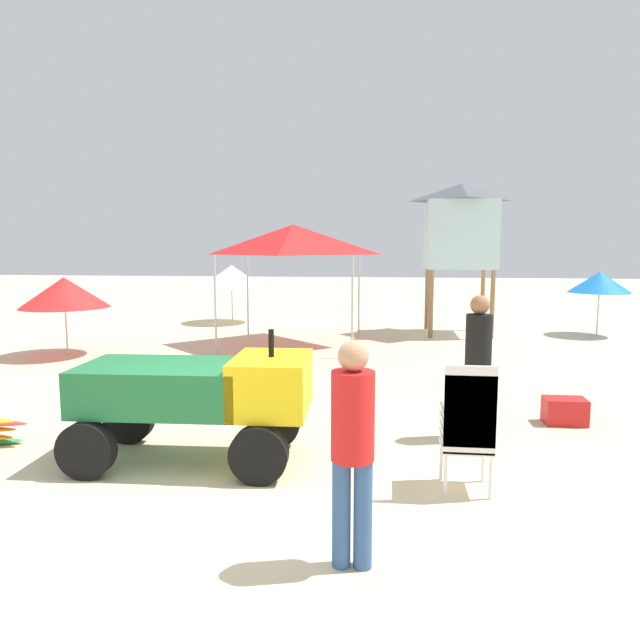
% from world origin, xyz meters
% --- Properties ---
extents(ground, '(80.00, 80.00, 0.00)m').
position_xyz_m(ground, '(0.00, 0.00, 0.00)').
color(ground, beige).
extents(utility_cart, '(2.59, 1.37, 1.50)m').
position_xyz_m(utility_cart, '(-0.47, 0.88, 0.78)').
color(utility_cart, '#1E6B38').
rests_on(utility_cart, ground).
extents(stacked_plastic_chairs, '(0.48, 0.48, 1.29)m').
position_xyz_m(stacked_plastic_chairs, '(2.35, 0.35, 0.74)').
color(stacked_plastic_chairs, white).
rests_on(stacked_plastic_chairs, ground).
extents(lifeguard_near_left, '(0.32, 0.32, 1.80)m').
position_xyz_m(lifeguard_near_left, '(2.69, 2.02, 1.04)').
color(lifeguard_near_left, black).
rests_on(lifeguard_near_left, ground).
extents(lifeguard_near_center, '(0.32, 0.32, 1.72)m').
position_xyz_m(lifeguard_near_center, '(1.33, -1.07, 0.99)').
color(lifeguard_near_center, '#33598C').
rests_on(lifeguard_near_center, ground).
extents(popup_canopy, '(3.05, 3.05, 2.91)m').
position_xyz_m(popup_canopy, '(-0.65, 8.61, 2.54)').
color(popup_canopy, '#B2B2B7').
rests_on(popup_canopy, ground).
extents(lifeguard_tower, '(1.98, 1.98, 4.04)m').
position_xyz_m(lifeguard_tower, '(3.51, 10.92, 2.92)').
color(lifeguard_tower, olive).
rests_on(lifeguard_tower, ground).
extents(beach_umbrella_left, '(1.61, 1.61, 1.72)m').
position_xyz_m(beach_umbrella_left, '(7.22, 11.02, 1.44)').
color(beach_umbrella_left, beige).
rests_on(beach_umbrella_left, ground).
extents(beach_umbrella_mid, '(1.90, 1.90, 1.73)m').
position_xyz_m(beach_umbrella_mid, '(-5.40, 6.69, 1.39)').
color(beach_umbrella_mid, beige).
rests_on(beach_umbrella_mid, ground).
extents(beach_umbrella_far, '(2.01, 2.01, 1.81)m').
position_xyz_m(beach_umbrella_far, '(-3.24, 12.51, 1.46)').
color(beach_umbrella_far, beige).
rests_on(beach_umbrella_far, ground).
extents(cooler_box, '(0.54, 0.36, 0.35)m').
position_xyz_m(cooler_box, '(3.98, 2.78, 0.18)').
color(cooler_box, red).
rests_on(cooler_box, ground).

